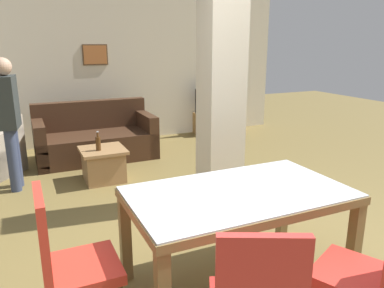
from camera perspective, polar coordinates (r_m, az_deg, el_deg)
name	(u,v)px	position (r m, az deg, el deg)	size (l,w,h in m)	color
ground_plane	(236,282)	(3.14, 6.69, -20.15)	(18.00, 18.00, 0.00)	brown
back_wall	(101,69)	(7.08, -13.72, 11.08)	(7.20, 0.09, 2.70)	beige
divider_pillar	(221,85)	(4.22, 4.47, 8.88)	(0.44, 0.39, 2.70)	beige
dining_table	(238,211)	(2.83, 7.07, -10.03)	(1.61, 0.93, 0.77)	olive
dining_chair_head_left	(67,258)	(2.52, -18.49, -16.17)	(0.46, 0.46, 0.98)	red
dining_chair_near_right	(371,267)	(2.55, 25.67, -16.55)	(0.61, 0.61, 0.98)	red
sofa	(95,140)	(6.21, -14.51, 0.63)	(1.83, 0.92, 0.89)	#3F2718
coffee_table	(104,164)	(5.18, -13.33, -3.00)	(0.58, 0.59, 0.44)	#9D7448
bottle	(98,143)	(5.04, -14.11, 0.14)	(0.07, 0.07, 0.26)	#4C2D14
tv_stand	(217,122)	(7.75, 3.90, 3.30)	(0.95, 0.40, 0.43)	#A47A44
tv_screen	(218,100)	(7.67, 3.97, 6.66)	(1.07, 0.25, 0.51)	black
standing_person	(8,116)	(5.09, -26.18, 3.87)	(0.28, 0.41, 1.65)	#353F59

